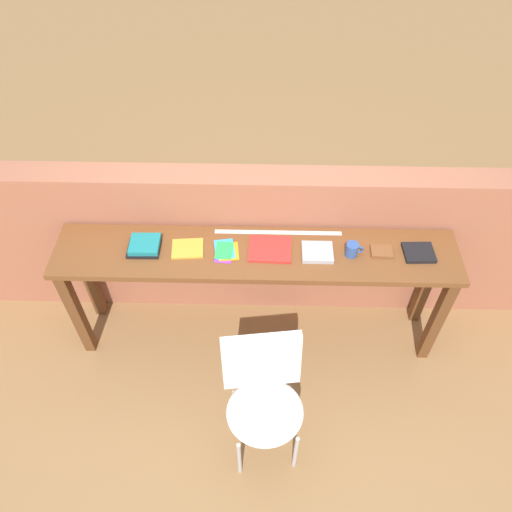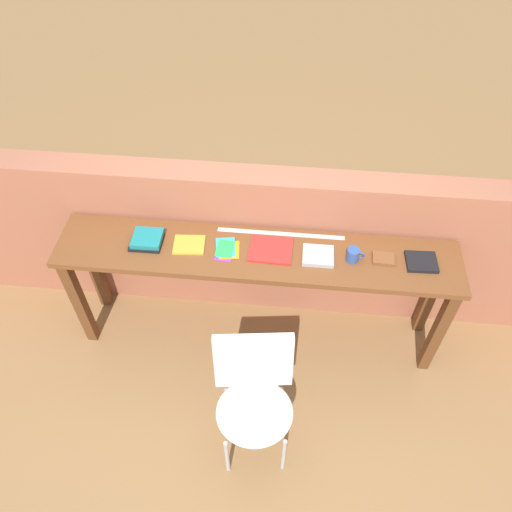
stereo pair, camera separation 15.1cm
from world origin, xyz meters
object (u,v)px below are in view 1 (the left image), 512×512
(chair_white_moulded, at_px, (264,394))
(book_open_centre, at_px, (270,249))
(magazine_cycling, at_px, (188,249))
(leather_journal_brown, at_px, (381,252))
(book_stack_leftmost, at_px, (144,246))
(mug, at_px, (352,250))
(pamphlet_pile_colourful, at_px, (225,251))
(book_repair_rightmost, at_px, (419,253))

(chair_white_moulded, relative_size, book_open_centre, 3.42)
(magazine_cycling, xyz_separation_m, leather_journal_brown, (1.19, -0.00, 0.01))
(chair_white_moulded, xyz_separation_m, book_open_centre, (0.02, 0.78, 0.36))
(book_stack_leftmost, distance_m, magazine_cycling, 0.26)
(magazine_cycling, relative_size, leather_journal_brown, 1.48)
(book_open_centre, xyz_separation_m, leather_journal_brown, (0.68, -0.01, 0.00))
(book_open_centre, height_order, mug, mug)
(pamphlet_pile_colourful, relative_size, mug, 1.85)
(magazine_cycling, distance_m, leather_journal_brown, 1.19)
(book_open_centre, height_order, book_repair_rightmost, book_repair_rightmost)
(book_stack_leftmost, xyz_separation_m, leather_journal_brown, (1.45, -0.00, -0.01))
(magazine_cycling, height_order, book_open_centre, book_open_centre)
(magazine_cycling, relative_size, mug, 1.74)
(magazine_cycling, bearing_deg, book_open_centre, -3.91)
(mug, bearing_deg, book_stack_leftmost, 179.18)
(book_stack_leftmost, relative_size, book_open_centre, 0.76)
(chair_white_moulded, bearing_deg, mug, 55.42)
(chair_white_moulded, bearing_deg, book_repair_rightmost, 39.58)
(chair_white_moulded, height_order, leather_journal_brown, leather_journal_brown)
(book_stack_leftmost, xyz_separation_m, mug, (1.27, -0.02, 0.02))
(book_open_centre, distance_m, mug, 0.50)
(chair_white_moulded, xyz_separation_m, book_stack_leftmost, (-0.75, 0.77, 0.38))
(magazine_cycling, bearing_deg, pamphlet_pile_colourful, -7.64)
(chair_white_moulded, xyz_separation_m, mug, (0.52, 0.76, 0.40))
(book_repair_rightmost, bearing_deg, pamphlet_pile_colourful, 178.15)
(mug, bearing_deg, pamphlet_pile_colourful, 179.46)
(magazine_cycling, bearing_deg, chair_white_moulded, -62.65)
(book_open_centre, relative_size, mug, 2.37)
(chair_white_moulded, xyz_separation_m, book_repair_rightmost, (0.93, 0.77, 0.37))
(chair_white_moulded, height_order, pamphlet_pile_colourful, same)
(chair_white_moulded, bearing_deg, book_open_centre, 88.22)
(book_stack_leftmost, height_order, leather_journal_brown, book_stack_leftmost)
(pamphlet_pile_colourful, bearing_deg, leather_journal_brown, 0.60)
(magazine_cycling, height_order, mug, mug)
(book_stack_leftmost, bearing_deg, pamphlet_pile_colourful, -1.25)
(book_repair_rightmost, bearing_deg, leather_journal_brown, 177.03)
(chair_white_moulded, xyz_separation_m, leather_journal_brown, (0.70, 0.77, 0.37))
(magazine_cycling, height_order, leather_journal_brown, leather_journal_brown)
(pamphlet_pile_colourful, height_order, book_repair_rightmost, book_repair_rightmost)
(chair_white_moulded, distance_m, book_open_centre, 0.86)
(chair_white_moulded, bearing_deg, leather_journal_brown, 47.64)
(book_repair_rightmost, bearing_deg, chair_white_moulded, -142.59)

